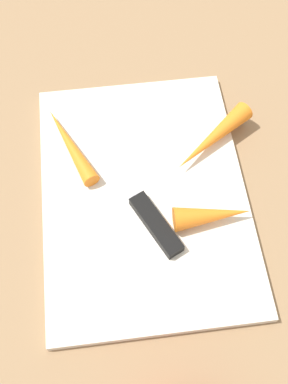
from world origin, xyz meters
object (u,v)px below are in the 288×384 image
at_px(cutting_board, 144,194).
at_px(carrot_medium, 70,144).
at_px(knife, 150,216).
at_px(carrot_shortest, 213,215).
at_px(carrot_longest, 213,138).

relative_size(cutting_board, carrot_medium, 2.75).
height_order(cutting_board, knife, knife).
distance_m(cutting_board, carrot_shortest, 0.10).
relative_size(carrot_shortest, carrot_medium, 0.73).
xyz_separation_m(cutting_board, carrot_medium, (-0.08, -0.09, 0.02)).
xyz_separation_m(cutting_board, carrot_longest, (-0.06, 0.10, 0.02)).
distance_m(knife, carrot_medium, 0.15).
bearing_deg(carrot_shortest, cutting_board, 146.98).
bearing_deg(knife, carrot_medium, 12.65).
height_order(cutting_board, carrot_medium, carrot_medium).
distance_m(cutting_board, carrot_longest, 0.12).
relative_size(carrot_longest, carrot_medium, 1.01).
height_order(knife, carrot_shortest, carrot_shortest).
bearing_deg(cutting_board, carrot_medium, -130.99).
bearing_deg(carrot_longest, cutting_board, -5.32).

